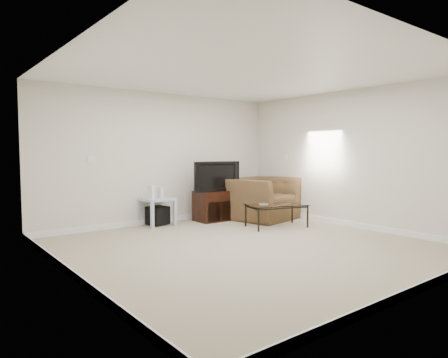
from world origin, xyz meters
TOP-DOWN VIEW (x-y plane):
  - floor at (0.00, 0.00)m, footprint 5.00×5.00m
  - ceiling at (0.00, 0.00)m, footprint 5.00×5.00m
  - wall_back at (0.00, 2.50)m, footprint 5.00×0.02m
  - wall_left at (-2.50, 0.00)m, footprint 0.02×5.00m
  - wall_right at (2.50, 0.00)m, footprint 0.02×5.00m
  - plate_back at (-1.40, 2.49)m, footprint 0.12×0.02m
  - plate_right_switch at (2.49, 1.60)m, footprint 0.02×0.09m
  - plate_right_outlet at (2.49, 1.30)m, footprint 0.02×0.08m
  - tv_stand at (0.90, 2.05)m, footprint 0.73×0.51m
  - dvd_player at (0.90, 2.01)m, footprint 0.43×0.31m
  - television at (0.90, 2.02)m, footprint 0.96×0.27m
  - side_table at (-0.25, 2.28)m, footprint 0.57×0.57m
  - subwoofer at (-0.22, 2.30)m, footprint 0.40×0.40m
  - game_console at (-0.38, 2.25)m, footprint 0.06×0.18m
  - game_case at (-0.19, 2.26)m, footprint 0.06×0.15m
  - recliner at (1.80, 1.60)m, footprint 1.45×1.10m
  - coffee_table at (1.40, 0.79)m, footprint 1.20×0.88m
  - remote at (1.21, 0.93)m, footprint 0.16×0.14m

SIDE VIEW (x-z plane):
  - floor at x=0.00m, z-range 0.00..0.00m
  - subwoofer at x=-0.22m, z-range 0.02..0.35m
  - coffee_table at x=1.40m, z-range 0.00..0.42m
  - side_table at x=-0.25m, z-range 0.00..0.52m
  - plate_right_outlet at x=2.49m, z-range 0.24..0.36m
  - tv_stand at x=0.90m, z-range 0.00..0.60m
  - remote at x=1.21m, z-range 0.42..0.44m
  - dvd_player at x=0.90m, z-range 0.47..0.53m
  - recliner at x=1.80m, z-range 0.00..1.13m
  - game_case at x=-0.19m, z-range 0.52..0.73m
  - game_console at x=-0.38m, z-range 0.52..0.76m
  - television at x=0.90m, z-range 0.60..1.19m
  - wall_back at x=0.00m, z-range 0.00..2.50m
  - wall_left at x=-2.50m, z-range 0.00..2.50m
  - wall_right at x=2.50m, z-range 0.00..2.50m
  - plate_back at x=-1.40m, z-range 1.19..1.31m
  - plate_right_switch at x=2.49m, z-range 1.19..1.31m
  - ceiling at x=0.00m, z-range 2.50..2.50m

